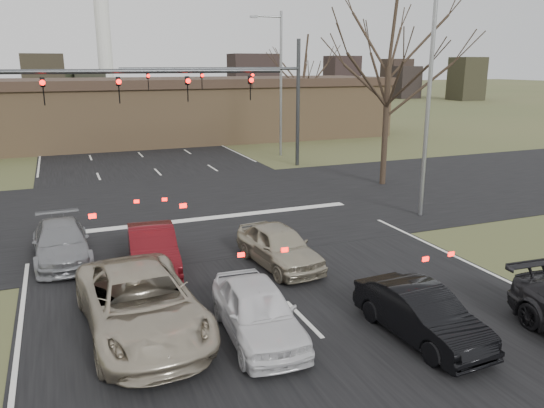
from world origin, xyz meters
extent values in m
plane|color=#454F2A|center=(0.00, 0.00, 0.00)|extent=(360.00, 360.00, 0.00)
cube|color=black|center=(0.00, 60.00, 0.01)|extent=(14.00, 300.00, 0.02)
cube|color=black|center=(0.00, 15.00, 0.01)|extent=(200.00, 14.00, 0.02)
cube|color=#8E6F4C|center=(2.00, 38.00, 2.30)|extent=(42.00, 10.00, 4.60)
cube|color=#38281E|center=(2.00, 38.00, 4.95)|extent=(42.40, 10.40, 0.70)
cylinder|color=silver|center=(6.00, 120.00, 17.00)|extent=(3.20, 3.20, 34.00)
cylinder|color=#383A3D|center=(-2.50, 13.00, 6.20)|extent=(12.00, 0.18, 0.18)
imported|color=black|center=(-5.83, 13.00, 5.50)|extent=(0.16, 0.20, 1.00)
imported|color=black|center=(-3.17, 13.00, 5.50)|extent=(0.16, 0.20, 1.00)
imported|color=black|center=(-0.50, 13.00, 5.50)|extent=(0.16, 0.20, 1.00)
imported|color=black|center=(2.17, 13.00, 5.50)|extent=(0.16, 0.20, 1.00)
cylinder|color=#383A3D|center=(9.00, 23.00, 4.00)|extent=(0.24, 0.24, 8.00)
cylinder|color=#383A3D|center=(3.50, 23.00, 6.20)|extent=(11.00, 0.18, 0.18)
imported|color=black|center=(5.86, 23.00, 5.50)|extent=(0.16, 0.20, 1.00)
imported|color=black|center=(2.71, 23.00, 5.50)|extent=(0.16, 0.20, 1.00)
imported|color=black|center=(-0.43, 23.00, 5.50)|extent=(0.16, 0.20, 1.00)
cylinder|color=gray|center=(9.00, 10.00, 5.00)|extent=(0.18, 0.18, 10.00)
cylinder|color=gray|center=(9.50, 27.00, 5.00)|extent=(0.18, 0.18, 10.00)
cylinder|color=gray|center=(8.50, 27.00, 9.60)|extent=(2.00, 0.12, 0.12)
cube|color=gray|center=(7.50, 27.00, 9.55)|extent=(0.50, 0.25, 0.15)
cylinder|color=black|center=(11.00, 16.00, 3.16)|extent=(0.32, 0.32, 6.33)
cylinder|color=black|center=(15.00, 35.00, 2.48)|extent=(0.32, 0.32, 4.95)
imported|color=#AFA38D|center=(-4.00, 3.88, 0.79)|extent=(2.95, 5.82, 1.58)
imported|color=silver|center=(-1.42, 2.61, 0.69)|extent=(1.88, 4.15, 1.38)
imported|color=black|center=(2.22, 1.09, 0.64)|extent=(1.57, 3.94, 1.28)
imported|color=gray|center=(-5.74, 10.03, 0.64)|extent=(1.91, 4.43, 1.27)
imported|color=#4F0B10|center=(-3.00, 8.11, 0.68)|extent=(1.79, 4.25, 1.37)
imported|color=#ADA48C|center=(0.90, 6.80, 0.68)|extent=(1.99, 4.14, 1.36)
camera|label=1|loc=(-5.49, -8.38, 6.47)|focal=35.00mm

